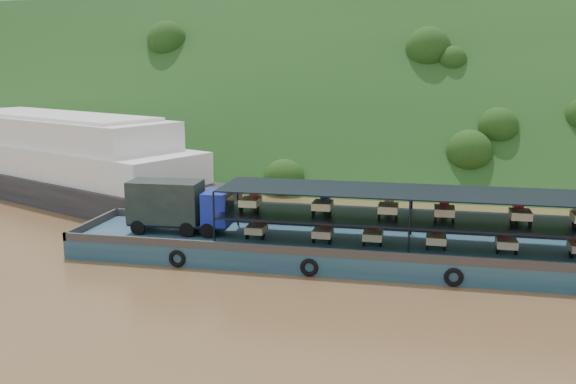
# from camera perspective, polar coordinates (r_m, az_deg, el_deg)

# --- Properties ---
(ground) EXTENTS (160.00, 160.00, 0.00)m
(ground) POSITION_cam_1_polar(r_m,az_deg,el_deg) (41.98, 1.81, -5.20)
(ground) COLOR brown
(ground) RESTS_ON ground
(hillside) EXTENTS (140.00, 39.60, 39.60)m
(hillside) POSITION_cam_1_polar(r_m,az_deg,el_deg) (76.86, 6.67, 2.38)
(hillside) COLOR #153814
(hillside) RESTS_ON ground
(cargo_barge) EXTENTS (35.00, 7.18, 4.56)m
(cargo_barge) POSITION_cam_1_polar(r_m,az_deg,el_deg) (39.79, 4.45, -4.47)
(cargo_barge) COLOR #16374D
(cargo_barge) RESTS_ON ground
(passenger_ferry) EXTENTS (37.26, 23.88, 7.45)m
(passenger_ferry) POSITION_cam_1_polar(r_m,az_deg,el_deg) (62.63, -19.74, 2.71)
(passenger_ferry) COLOR black
(passenger_ferry) RESTS_ON ground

